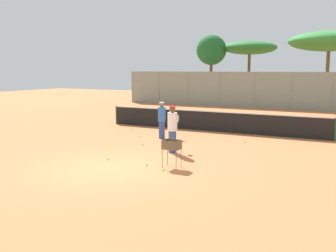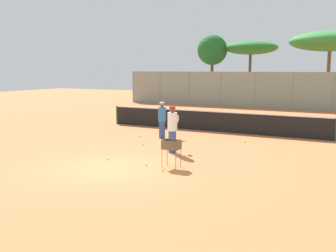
{
  "view_description": "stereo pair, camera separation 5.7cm",
  "coord_description": "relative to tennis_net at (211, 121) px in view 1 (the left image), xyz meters",
  "views": [
    {
      "loc": [
        7.54,
        -10.1,
        3.21
      ],
      "look_at": [
        0.37,
        3.33,
        1.0
      ],
      "focal_mm": 42.0,
      "sensor_mm": 36.0,
      "label": 1
    },
    {
      "loc": [
        7.59,
        -10.07,
        3.21
      ],
      "look_at": [
        0.37,
        3.33,
        1.0
      ],
      "focal_mm": 42.0,
      "sensor_mm": 36.0,
      "label": 2
    }
  ],
  "objects": [
    {
      "name": "player_red_cap",
      "position": [
        -1.22,
        -3.07,
        0.32
      ],
      "size": [
        0.61,
        0.78,
        1.7
      ],
      "rotation": [
        0.0,
        0.0,
        0.96
      ],
      "color": "#334C8C",
      "rests_on": "ground_plane"
    },
    {
      "name": "ground_plane",
      "position": [
        0.0,
        -8.79,
        -0.56
      ],
      "size": [
        80.0,
        80.0,
        0.0
      ],
      "primitive_type": "plane",
      "color": "#C67242"
    },
    {
      "name": "tennis_ball_0",
      "position": [
        2.46,
        -0.3,
        -0.53
      ],
      "size": [
        0.07,
        0.07,
        0.07
      ],
      "primitive_type": "sphere",
      "color": "#D1E54C",
      "rests_on": "ground_plane"
    },
    {
      "name": "tree_1",
      "position": [
        3.78,
        15.95,
        4.88
      ],
      "size": [
        6.46,
        6.46,
        6.26
      ],
      "color": "brown",
      "rests_on": "ground_plane"
    },
    {
      "name": "tennis_ball_8",
      "position": [
        2.5,
        -2.25,
        -0.53
      ],
      "size": [
        0.07,
        0.07,
        0.07
      ],
      "primitive_type": "sphere",
      "color": "#D1E54C",
      "rests_on": "ground_plane"
    },
    {
      "name": "tennis_ball_7",
      "position": [
        -2.35,
        -3.19,
        -0.53
      ],
      "size": [
        0.07,
        0.07,
        0.07
      ],
      "primitive_type": "sphere",
      "color": "#D1E54C",
      "rests_on": "ground_plane"
    },
    {
      "name": "parked_car",
      "position": [
        -6.92,
        16.87,
        0.1
      ],
      "size": [
        4.2,
        1.7,
        1.6
      ],
      "color": "#232328",
      "rests_on": "ground_plane"
    },
    {
      "name": "tennis_net",
      "position": [
        0.0,
        0.0,
        0.0
      ],
      "size": [
        12.09,
        0.1,
        1.07
      ],
      "color": "#26592D",
      "rests_on": "ground_plane"
    },
    {
      "name": "player_white_outfit",
      "position": [
        0.64,
        -5.6,
        0.38
      ],
      "size": [
        0.37,
        0.93,
        1.8
      ],
      "rotation": [
        0.0,
        0.0,
        1.67
      ],
      "color": "#334C8C",
      "rests_on": "ground_plane"
    },
    {
      "name": "tree_0",
      "position": [
        -7.06,
        17.45,
        4.47
      ],
      "size": [
        2.93,
        2.93,
        6.53
      ],
      "color": "brown",
      "rests_on": "ground_plane"
    },
    {
      "name": "back_fence",
      "position": [
        0.0,
        13.21,
        0.94
      ],
      "size": [
        27.21,
        0.08,
        2.99
      ],
      "color": "gray",
      "rests_on": "ground_plane"
    },
    {
      "name": "tree_3",
      "position": [
        -3.7,
        18.93,
        4.67
      ],
      "size": [
        5.22,
        5.22,
        5.91
      ],
      "color": "brown",
      "rests_on": "ground_plane"
    },
    {
      "name": "tennis_ball_6",
      "position": [
        -0.79,
        -7.8,
        -0.53
      ],
      "size": [
        0.07,
        0.07,
        0.07
      ],
      "primitive_type": "sphere",
      "color": "#D1E54C",
      "rests_on": "ground_plane"
    },
    {
      "name": "tennis_ball_2",
      "position": [
        1.69,
        -8.25,
        -0.53
      ],
      "size": [
        0.07,
        0.07,
        0.07
      ],
      "primitive_type": "sphere",
      "color": "#D1E54C",
      "rests_on": "ground_plane"
    },
    {
      "name": "tennis_ball_4",
      "position": [
        0.87,
        -7.91,
        -0.53
      ],
      "size": [
        0.07,
        0.07,
        0.07
      ],
      "primitive_type": "sphere",
      "color": "#D1E54C",
      "rests_on": "ground_plane"
    },
    {
      "name": "ball_cart",
      "position": [
        1.71,
        -7.7,
        0.12
      ],
      "size": [
        0.56,
        0.41,
        0.91
      ],
      "color": "brown",
      "rests_on": "ground_plane"
    },
    {
      "name": "tennis_ball_1",
      "position": [
        -0.2,
        -4.46,
        -0.53
      ],
      "size": [
        0.07,
        0.07,
        0.07
      ],
      "primitive_type": "sphere",
      "color": "#D1E54C",
      "rests_on": "ground_plane"
    },
    {
      "name": "tennis_ball_5",
      "position": [
        -3.93,
        -1.56,
        -0.53
      ],
      "size": [
        0.07,
        0.07,
        0.07
      ],
      "primitive_type": "sphere",
      "color": "#D1E54C",
      "rests_on": "ground_plane"
    },
    {
      "name": "tennis_ball_3",
      "position": [
        -1.15,
        -4.9,
        -0.53
      ],
      "size": [
        0.07,
        0.07,
        0.07
      ],
      "primitive_type": "sphere",
      "color": "#D1E54C",
      "rests_on": "ground_plane"
    }
  ]
}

